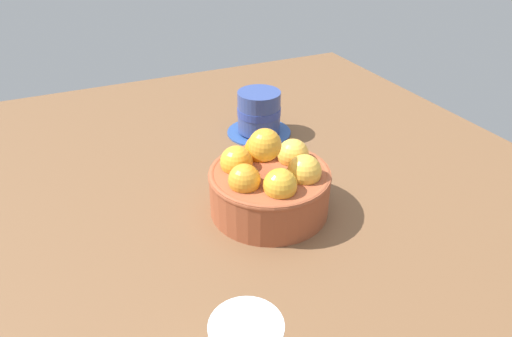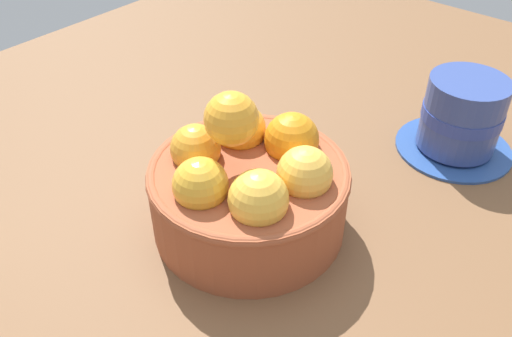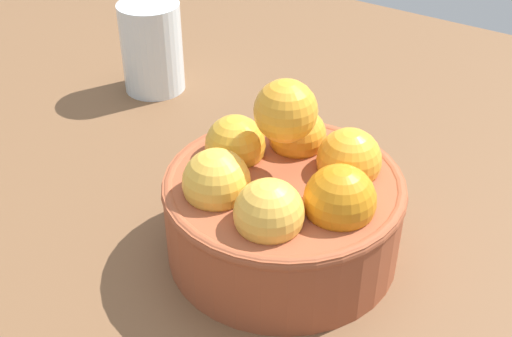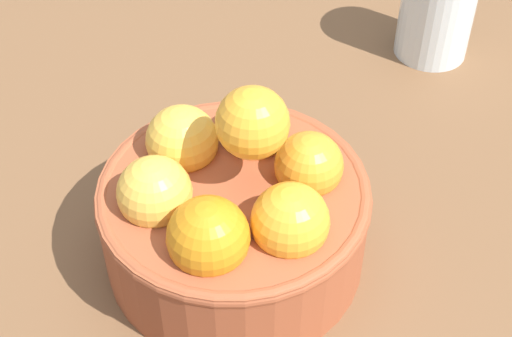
# 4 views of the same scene
# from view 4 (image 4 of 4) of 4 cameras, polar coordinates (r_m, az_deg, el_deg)

# --- Properties ---
(ground_plane) EXTENTS (1.19, 0.98, 0.05)m
(ground_plane) POSITION_cam_4_polar(r_m,az_deg,el_deg) (0.53, -1.51, -8.15)
(ground_plane) COLOR brown
(terracotta_bowl) EXTENTS (0.17, 0.17, 0.13)m
(terracotta_bowl) POSITION_cam_4_polar(r_m,az_deg,el_deg) (0.47, -1.67, -3.03)
(terracotta_bowl) COLOR #9E4C2D
(terracotta_bowl) RESTS_ON ground_plane
(water_glass) EXTENTS (0.06, 0.06, 0.09)m
(water_glass) POSITION_cam_4_polar(r_m,az_deg,el_deg) (0.67, 13.51, 11.79)
(water_glass) COLOR silver
(water_glass) RESTS_ON ground_plane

